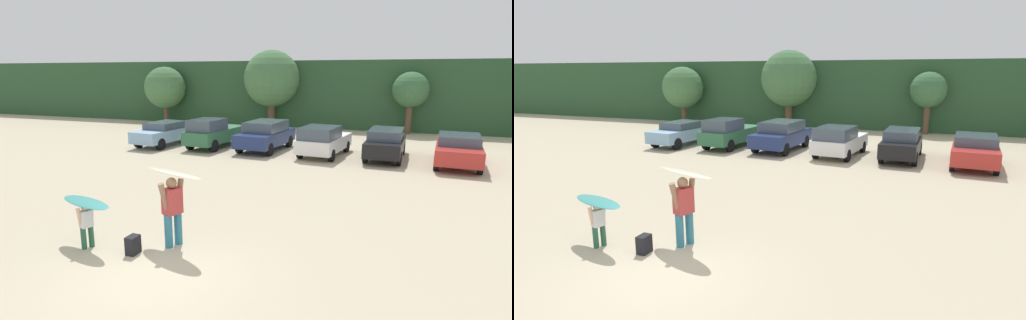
# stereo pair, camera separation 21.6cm
# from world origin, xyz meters

# --- Properties ---
(ground_plane) EXTENTS (120.00, 120.00, 0.00)m
(ground_plane) POSITION_xyz_m (0.00, 0.00, 0.00)
(ground_plane) COLOR #C1B293
(hillside_ridge) EXTENTS (108.00, 12.00, 5.21)m
(hillside_ridge) POSITION_xyz_m (0.00, 30.70, 2.60)
(hillside_ridge) COLOR #284C2D
(hillside_ridge) RESTS_ON ground_plane
(tree_ridge_back) EXTENTS (3.47, 3.47, 4.77)m
(tree_ridge_back) POSITION_xyz_m (-14.48, 23.54, 3.03)
(tree_ridge_back) COLOR brown
(tree_ridge_back) RESTS_ON ground_plane
(tree_far_right) EXTENTS (4.37, 4.37, 6.01)m
(tree_far_right) POSITION_xyz_m (-5.18, 24.08, 3.81)
(tree_far_right) COLOR brown
(tree_far_right) RESTS_ON ground_plane
(tree_center_left) EXTENTS (2.49, 2.49, 4.36)m
(tree_center_left) POSITION_xyz_m (5.04, 24.08, 3.06)
(tree_center_left) COLOR brown
(tree_center_left) RESTS_ON ground_plane
(parked_car_sky_blue) EXTENTS (2.19, 4.61, 1.41)m
(parked_car_sky_blue) POSITION_xyz_m (-8.65, 14.17, 0.76)
(parked_car_sky_blue) COLOR #84ADD1
(parked_car_sky_blue) RESTS_ON ground_plane
(parked_car_forest_green) EXTENTS (2.12, 4.56, 1.72)m
(parked_car_forest_green) POSITION_xyz_m (-5.58, 14.40, 0.87)
(parked_car_forest_green) COLOR #2D6642
(parked_car_forest_green) RESTS_ON ground_plane
(parked_car_navy) EXTENTS (2.34, 4.58, 1.63)m
(parked_car_navy) POSITION_xyz_m (-2.47, 14.70, 0.87)
(parked_car_navy) COLOR navy
(parked_car_navy) RESTS_ON ground_plane
(parked_car_white) EXTENTS (2.33, 4.37, 1.61)m
(parked_car_white) POSITION_xyz_m (0.89, 14.14, 0.83)
(parked_car_white) COLOR white
(parked_car_white) RESTS_ON ground_plane
(parked_car_black) EXTENTS (1.91, 4.56, 1.51)m
(parked_car_black) POSITION_xyz_m (4.00, 14.56, 0.82)
(parked_car_black) COLOR black
(parked_car_black) RESTS_ON ground_plane
(parked_car_red) EXTENTS (2.31, 4.85, 1.45)m
(parked_car_red) POSITION_xyz_m (7.28, 14.11, 0.79)
(parked_car_red) COLOR #B72D28
(parked_car_red) RESTS_ON ground_plane
(person_adult) EXTENTS (0.46, 0.77, 1.77)m
(person_adult) POSITION_xyz_m (-0.44, 1.53, 1.00)
(person_adult) COLOR teal
(person_adult) RESTS_ON ground_plane
(person_child) EXTENTS (0.30, 0.45, 1.15)m
(person_child) POSITION_xyz_m (-2.37, 0.66, 0.65)
(person_child) COLOR #26593F
(person_child) RESTS_ON ground_plane
(surfboard_cream) EXTENTS (2.10, 1.25, 0.17)m
(surfboard_cream) POSITION_xyz_m (-0.45, 1.65, 1.87)
(surfboard_cream) COLOR beige
(surfboard_teal) EXTENTS (1.87, 1.00, 0.11)m
(surfboard_teal) POSITION_xyz_m (-2.46, 0.80, 1.13)
(surfboard_teal) COLOR teal
(backpack_dropped) EXTENTS (0.24, 0.34, 0.45)m
(backpack_dropped) POSITION_xyz_m (-1.10, 0.76, 0.22)
(backpack_dropped) COLOR black
(backpack_dropped) RESTS_ON ground_plane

